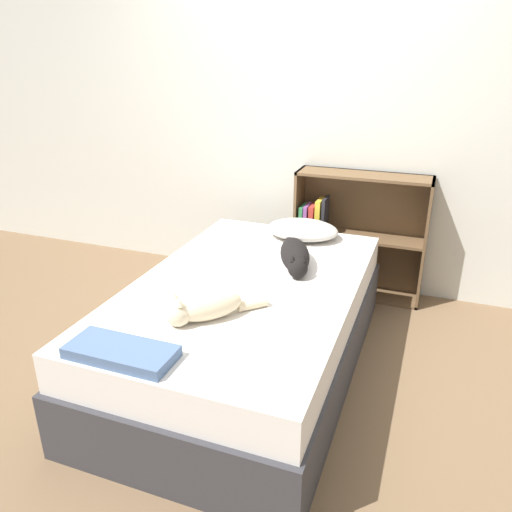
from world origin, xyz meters
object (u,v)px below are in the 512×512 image
bed (247,326)px  cat_dark (295,255)px  pillow (302,230)px  bookshelf (355,232)px  cat_light (203,307)px

bed → cat_dark: cat_dark is taller
bed → pillow: pillow is taller
bed → bookshelf: (0.38, 1.23, 0.21)m
bed → cat_dark: size_ratio=3.27×
bed → cat_light: size_ratio=4.90×
pillow → bookshelf: (0.29, 0.44, -0.13)m
cat_dark → bookshelf: bookshelf is taller
cat_dark → bookshelf: 0.95m
bookshelf → bed: bearing=-107.3°
pillow → cat_dark: cat_dark is taller
bed → pillow: bearing=83.1°
cat_dark → bookshelf: size_ratio=0.64×
bed → cat_dark: 0.50m
bed → cat_dark: (0.18, 0.32, 0.35)m
bed → bookshelf: bookshelf is taller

